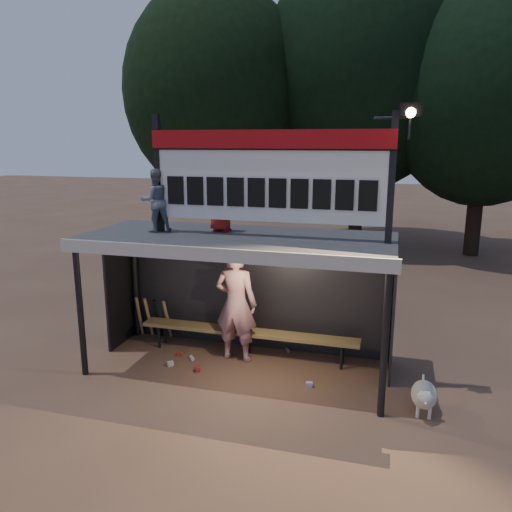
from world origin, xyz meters
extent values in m
plane|color=brown|center=(0.00, 0.00, 0.00)|extent=(80.00, 80.00, 0.00)
imported|color=silver|center=(-0.15, 0.34, 1.03)|extent=(0.78, 0.53, 2.07)
imported|color=slate|center=(-1.40, -0.05, 2.84)|extent=(0.64, 0.62, 1.04)
imported|color=#A91E1A|center=(-0.36, 0.27, 2.81)|extent=(0.54, 0.42, 0.98)
cube|color=#39393B|center=(0.00, 0.00, 2.26)|extent=(5.00, 2.00, 0.12)
cube|color=beige|center=(0.00, -1.02, 2.22)|extent=(5.10, 0.06, 0.20)
cylinder|color=black|center=(-2.40, -0.90, 1.10)|extent=(0.10, 0.10, 2.20)
cylinder|color=black|center=(2.40, -0.90, 1.10)|extent=(0.10, 0.10, 2.20)
cylinder|color=black|center=(-2.40, 0.90, 1.10)|extent=(0.10, 0.10, 2.20)
cylinder|color=black|center=(2.40, 0.90, 1.10)|extent=(0.10, 0.10, 2.20)
cube|color=black|center=(0.00, 1.00, 1.10)|extent=(5.00, 0.04, 2.20)
cube|color=black|center=(-2.50, 0.50, 1.10)|extent=(0.04, 1.00, 2.20)
cube|color=black|center=(2.50, 0.50, 1.10)|extent=(0.04, 1.00, 2.20)
cylinder|color=black|center=(0.00, 1.00, 2.15)|extent=(5.00, 0.06, 0.06)
cube|color=black|center=(-1.35, 0.00, 3.27)|extent=(0.10, 0.10, 1.90)
cube|color=black|center=(2.35, 0.00, 3.27)|extent=(0.10, 0.10, 1.90)
cube|color=white|center=(0.50, 0.00, 3.27)|extent=(3.80, 0.08, 1.40)
cube|color=#A20B10|center=(0.50, -0.05, 3.83)|extent=(3.80, 0.04, 0.28)
cube|color=black|center=(0.50, -0.06, 3.68)|extent=(3.80, 0.02, 0.03)
cube|color=black|center=(-1.03, -0.05, 3.02)|extent=(0.27, 0.03, 0.45)
cube|color=black|center=(-0.69, -0.05, 3.02)|extent=(0.27, 0.03, 0.45)
cube|color=black|center=(-0.35, -0.05, 3.02)|extent=(0.27, 0.03, 0.45)
cube|color=black|center=(-0.01, -0.05, 3.02)|extent=(0.27, 0.03, 0.45)
cube|color=black|center=(0.33, -0.05, 3.02)|extent=(0.27, 0.03, 0.45)
cube|color=black|center=(0.67, -0.05, 3.02)|extent=(0.27, 0.03, 0.45)
cube|color=black|center=(1.01, -0.05, 3.02)|extent=(0.27, 0.03, 0.45)
cube|color=black|center=(1.35, -0.05, 3.02)|extent=(0.27, 0.03, 0.45)
cube|color=black|center=(1.69, -0.05, 3.02)|extent=(0.27, 0.03, 0.45)
cube|color=black|center=(2.03, -0.05, 3.02)|extent=(0.27, 0.03, 0.45)
cylinder|color=black|center=(2.30, 0.00, 4.12)|extent=(0.50, 0.04, 0.04)
cylinder|color=black|center=(2.55, 0.00, 3.97)|extent=(0.04, 0.04, 0.30)
cube|color=black|center=(2.55, -0.05, 4.22)|extent=(0.30, 0.22, 0.18)
sphere|color=#FFD88C|center=(2.55, -0.14, 4.18)|extent=(0.14, 0.14, 0.14)
cube|color=olive|center=(0.00, 0.55, 0.45)|extent=(4.00, 0.35, 0.06)
cylinder|color=black|center=(-1.70, 0.43, 0.23)|extent=(0.05, 0.05, 0.45)
cylinder|color=black|center=(-1.70, 0.67, 0.23)|extent=(0.05, 0.05, 0.45)
cylinder|color=black|center=(0.00, 0.43, 0.23)|extent=(0.05, 0.05, 0.45)
cylinder|color=black|center=(0.00, 0.67, 0.23)|extent=(0.05, 0.05, 0.45)
cylinder|color=black|center=(1.70, 0.43, 0.23)|extent=(0.05, 0.05, 0.45)
cylinder|color=black|center=(1.70, 0.67, 0.23)|extent=(0.05, 0.05, 0.45)
cylinder|color=black|center=(-4.00, 10.00, 1.87)|extent=(0.50, 0.50, 3.74)
ellipsoid|color=black|center=(-4.00, 10.00, 5.53)|extent=(6.46, 6.46, 7.48)
cylinder|color=black|center=(1.00, 11.50, 2.09)|extent=(0.50, 0.50, 4.18)
ellipsoid|color=black|center=(1.00, 11.50, 6.18)|extent=(7.22, 7.22, 8.36)
cylinder|color=black|center=(5.00, 10.50, 1.76)|extent=(0.50, 0.50, 3.52)
ellipsoid|color=black|center=(5.00, 10.50, 5.20)|extent=(6.08, 6.08, 7.04)
ellipsoid|color=silver|center=(2.98, -0.62, 0.27)|extent=(0.36, 0.58, 0.36)
sphere|color=beige|center=(2.98, -0.90, 0.36)|extent=(0.22, 0.22, 0.22)
cone|color=beige|center=(2.98, -1.00, 0.34)|extent=(0.10, 0.10, 0.10)
cone|color=beige|center=(2.93, -0.92, 0.46)|extent=(0.06, 0.06, 0.07)
cone|color=beige|center=(3.03, -0.92, 0.46)|extent=(0.06, 0.06, 0.07)
cylinder|color=silver|center=(2.90, -0.80, 0.09)|extent=(0.05, 0.05, 0.18)
cylinder|color=#EEE4CD|center=(3.06, -0.80, 0.09)|extent=(0.05, 0.05, 0.18)
cylinder|color=beige|center=(2.90, -0.44, 0.09)|extent=(0.05, 0.05, 0.18)
cylinder|color=beige|center=(3.06, -0.44, 0.09)|extent=(0.05, 0.05, 0.18)
cylinder|color=beige|center=(2.98, -0.32, 0.34)|extent=(0.04, 0.16, 0.14)
cylinder|color=olive|center=(-2.31, 0.82, 0.43)|extent=(0.08, 0.27, 0.84)
cylinder|color=#A77A4D|center=(-2.11, 0.82, 0.43)|extent=(0.09, 0.30, 0.83)
cylinder|color=black|center=(-1.91, 0.82, 0.43)|extent=(0.07, 0.32, 0.83)
cylinder|color=olive|center=(-1.71, 0.82, 0.43)|extent=(0.07, 0.35, 0.82)
cube|color=#A7231C|center=(-0.63, -0.31, 0.04)|extent=(0.12, 0.12, 0.08)
cylinder|color=#A7A7AC|center=(0.67, 0.87, 0.04)|extent=(0.12, 0.14, 0.07)
cube|color=beige|center=(-1.16, -0.23, 0.04)|extent=(0.12, 0.12, 0.08)
cylinder|color=#A4251C|center=(-1.21, 0.21, 0.04)|extent=(0.08, 0.13, 0.07)
cube|color=silver|center=(1.28, -0.34, 0.04)|extent=(0.11, 0.09, 0.08)
cylinder|color=beige|center=(-0.90, 0.09, 0.04)|extent=(0.13, 0.14, 0.07)
camera|label=1|loc=(2.42, -7.52, 3.80)|focal=35.00mm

